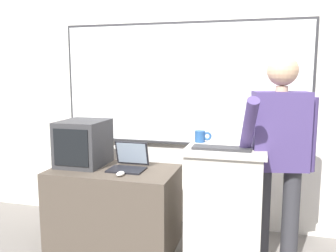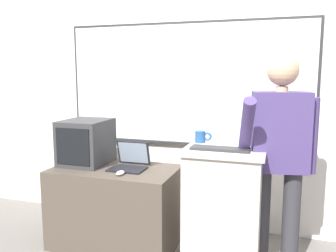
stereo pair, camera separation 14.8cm
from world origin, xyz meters
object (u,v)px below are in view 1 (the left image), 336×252
Objects in this scene: laptop at (129,161)px; computer_mouse_by_laptop at (120,174)px; crt_monitor at (83,143)px; person_presenter at (279,148)px; side_desk at (114,208)px; wireless_keyboard at (222,148)px; coffee_mug at (201,136)px; lectern_podium at (224,207)px.

computer_mouse_by_laptop is at bearing -87.38° from laptop.
person_presenter is at bearing -2.11° from crt_monitor.
side_desk is 1.12m from wireless_keyboard.
person_presenter is 1.24m from computer_mouse_by_laptop.
coffee_mug is (0.60, 0.27, 0.28)m from computer_mouse_by_laptop.
side_desk is 0.43m from laptop.
wireless_keyboard is at bearing 2.22° from computer_mouse_by_laptop.
side_desk is at bearing 128.27° from computer_mouse_by_laptop.
coffee_mug reaches higher than lectern_podium.
lectern_podium is 0.88m from laptop.
crt_monitor is at bearing 170.49° from wireless_keyboard.
person_presenter is 5.45× the size of laptop.
lectern_podium reaches higher than side_desk.
lectern_podium is 0.59m from coffee_mug.
person_presenter reaches higher than laptop.
crt_monitor is (-0.44, 0.02, 0.14)m from laptop.
crt_monitor is (-0.31, 0.07, 0.54)m from side_desk.
crt_monitor is at bearing 177.94° from laptop.
person_presenter reaches higher than lectern_podium.
crt_monitor is at bearing 166.68° from person_presenter.
computer_mouse_by_laptop is 0.54m from crt_monitor.
laptop is (0.12, 0.05, 0.41)m from side_desk.
coffee_mug is at bearing 7.94° from side_desk.
lectern_podium is at bearing -8.85° from laptop.
wireless_keyboard is at bearing -13.44° from laptop.
person_presenter reaches higher than wireless_keyboard.
wireless_keyboard is 1.26m from crt_monitor.
crt_monitor reaches higher than wireless_keyboard.
lectern_podium is at bearing -38.95° from coffee_mug.
coffee_mug reaches higher than side_desk.
wireless_keyboard reaches higher than computer_mouse_by_laptop.
person_presenter is 11.86× the size of coffee_mug.
laptop is 0.70× the size of wireless_keyboard.
crt_monitor is (-1.24, 0.21, -0.06)m from wireless_keyboard.
side_desk is 3.56× the size of laptop.
computer_mouse_by_laptop is at bearing 177.17° from person_presenter.
side_desk is 7.75× the size of coffee_mug.
crt_monitor is at bearing 167.82° from side_desk.
person_presenter is at bearing 12.23° from lectern_podium.
side_desk is at bearing 175.35° from lectern_podium.
lectern_podium is 0.86m from computer_mouse_by_laptop.
laptop is 0.85m from wireless_keyboard.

